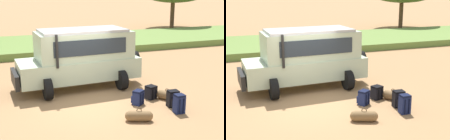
# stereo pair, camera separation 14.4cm
# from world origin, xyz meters

# --- Properties ---
(ground_plane) EXTENTS (320.00, 320.00, 0.00)m
(ground_plane) POSITION_xyz_m (0.00, 0.00, 0.00)
(ground_plane) COLOR #9E754C
(grass_bank) EXTENTS (120.00, 7.00, 0.44)m
(grass_bank) POSITION_xyz_m (0.00, 11.38, 0.22)
(grass_bank) COLOR olive
(grass_bank) RESTS_ON ground_plane
(safari_vehicle) EXTENTS (5.40, 2.89, 2.44)m
(safari_vehicle) POSITION_xyz_m (0.33, 2.04, 1.29)
(safari_vehicle) COLOR #B2C6A8
(safari_vehicle) RESTS_ON ground_plane
(backpack_beside_front_wheel) EXTENTS (0.41, 0.42, 0.59)m
(backpack_beside_front_wheel) POSITION_xyz_m (2.76, -1.27, 0.29)
(backpack_beside_front_wheel) COLOR black
(backpack_beside_front_wheel) RESTS_ON ground_plane
(backpack_cluster_center) EXTENTS (0.34, 0.40, 0.65)m
(backpack_cluster_center) POSITION_xyz_m (2.64, -1.84, 0.32)
(backpack_cluster_center) COLOR navy
(backpack_cluster_center) RESTS_ON ground_plane
(backpack_near_rear_wheel) EXTENTS (0.46, 0.49, 0.51)m
(backpack_near_rear_wheel) POSITION_xyz_m (2.39, -0.27, 0.25)
(backpack_near_rear_wheel) COLOR black
(backpack_near_rear_wheel) RESTS_ON ground_plane
(backpack_outermost) EXTENTS (0.48, 0.49, 0.53)m
(backpack_outermost) POSITION_xyz_m (1.69, -0.65, 0.26)
(backpack_outermost) COLOR navy
(backpack_outermost) RESTS_ON ground_plane
(duffel_bag_low_black_case) EXTENTS (0.85, 0.53, 0.44)m
(duffel_bag_low_black_case) POSITION_xyz_m (1.10, -1.98, 0.17)
(duffel_bag_low_black_case) COLOR brown
(duffel_bag_low_black_case) RESTS_ON ground_plane
(duffel_bag_soft_canvas) EXTENTS (0.64, 0.74, 0.44)m
(duffel_bag_soft_canvas) POSITION_xyz_m (2.91, -0.60, 0.17)
(duffel_bag_soft_canvas) COLOR brown
(duffel_bag_soft_canvas) RESTS_ON ground_plane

